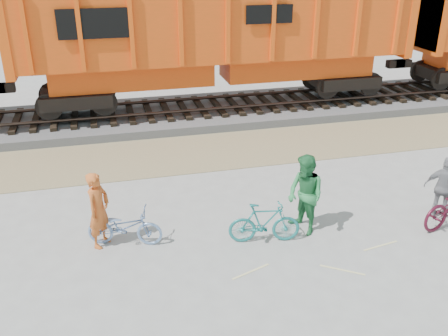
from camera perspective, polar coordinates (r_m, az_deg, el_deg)
The scene contains 10 objects.
ground at distance 11.09m, azimuth 6.86°, elevation -8.57°, with size 120.00×120.00×0.00m, color #9E9E99.
gravel_strip at distance 15.75m, azimuth -0.12°, elevation 2.07°, with size 120.00×3.00×0.02m, color #9A895F.
ballast_bed at distance 18.91m, azimuth -2.71°, elevation 6.39°, with size 120.00×4.00×0.30m, color slate.
track at distance 18.81m, azimuth -2.73°, elevation 7.33°, with size 120.00×2.60×0.24m.
hopper_car_center at distance 18.36m, azimuth -0.83°, elevation 15.06°, with size 14.00×3.13×4.65m.
bicycle_blue at distance 11.00m, azimuth -11.29°, elevation -6.59°, with size 0.57×1.62×0.85m, color #7091C2.
bicycle_teal at distance 10.88m, azimuth 4.63°, elevation -6.27°, with size 0.44×1.56×0.94m, color #1E7776.
person_solo at distance 10.88m, azimuth -14.14°, elevation -4.67°, with size 0.62×0.41×1.70m, color #C35923.
person_man at distance 11.15m, azimuth 9.27°, elevation -3.06°, with size 0.89×0.70×1.84m, color #297941.
person_woman at distance 12.74m, azimuth 23.87°, elevation -2.10°, with size 0.90×0.37×1.53m, color gray.
Camera 1 is at (-3.52, -8.62, 6.02)m, focal length 40.00 mm.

